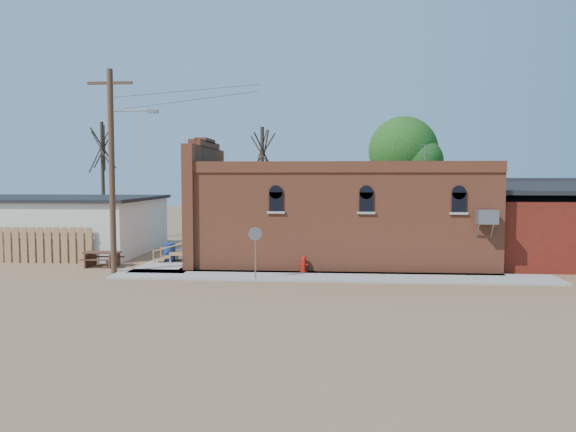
# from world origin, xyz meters

# --- Properties ---
(ground) EXTENTS (120.00, 120.00, 0.00)m
(ground) POSITION_xyz_m (0.00, 0.00, 0.00)
(ground) COLOR olive
(ground) RESTS_ON ground
(sidewalk_south) EXTENTS (19.00, 2.20, 0.08)m
(sidewalk_south) POSITION_xyz_m (1.50, 0.90, 0.04)
(sidewalk_south) COLOR #9E9991
(sidewalk_south) RESTS_ON ground
(sidewalk_west) EXTENTS (2.60, 10.00, 0.08)m
(sidewalk_west) POSITION_xyz_m (-6.30, 6.00, 0.04)
(sidewalk_west) COLOR #9E9991
(sidewalk_west) RESTS_ON ground
(brick_bar) EXTENTS (16.40, 7.97, 6.30)m
(brick_bar) POSITION_xyz_m (1.64, 5.49, 2.34)
(brick_bar) COLOR #B55837
(brick_bar) RESTS_ON ground
(red_shed) EXTENTS (5.40, 6.40, 4.30)m
(red_shed) POSITION_xyz_m (11.50, 5.50, 2.27)
(red_shed) COLOR #621A10
(red_shed) RESTS_ON ground
(wood_fence) EXTENTS (5.20, 0.10, 1.80)m
(wood_fence) POSITION_xyz_m (-12.80, 3.80, 0.90)
(wood_fence) COLOR #A57D4A
(wood_fence) RESTS_ON ground
(utility_pole) EXTENTS (3.12, 0.26, 9.00)m
(utility_pole) POSITION_xyz_m (-8.14, 1.20, 4.77)
(utility_pole) COLOR #4A2B1D
(utility_pole) RESTS_ON ground
(tree_bare_near) EXTENTS (2.80, 2.80, 7.65)m
(tree_bare_near) POSITION_xyz_m (-3.00, 13.00, 5.96)
(tree_bare_near) COLOR #433326
(tree_bare_near) RESTS_ON ground
(tree_bare_far) EXTENTS (2.80, 2.80, 8.16)m
(tree_bare_far) POSITION_xyz_m (-14.00, 14.00, 6.36)
(tree_bare_far) COLOR #433326
(tree_bare_far) RESTS_ON ground
(tree_leafy) EXTENTS (4.40, 4.40, 8.15)m
(tree_leafy) POSITION_xyz_m (6.00, 13.50, 5.93)
(tree_leafy) COLOR #433326
(tree_leafy) RESTS_ON ground
(fire_hydrant) EXTENTS (0.39, 0.37, 0.70)m
(fire_hydrant) POSITION_xyz_m (0.26, 1.80, 0.42)
(fire_hydrant) COLOR #B8120A
(fire_hydrant) RESTS_ON sidewalk_south
(stop_sign) EXTENTS (0.58, 0.17, 2.17)m
(stop_sign) POSITION_xyz_m (-1.66, 0.00, 1.75)
(stop_sign) COLOR gray
(stop_sign) RESTS_ON sidewalk_south
(trash_barrel) EXTENTS (0.77, 0.77, 0.90)m
(trash_barrel) POSITION_xyz_m (-6.62, 4.45, 0.53)
(trash_barrel) COLOR navy
(trash_barrel) RESTS_ON sidewalk_west
(picnic_table) EXTENTS (1.72, 1.34, 0.71)m
(picnic_table) POSITION_xyz_m (-9.50, 3.04, 0.46)
(picnic_table) COLOR #512D20
(picnic_table) RESTS_ON ground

